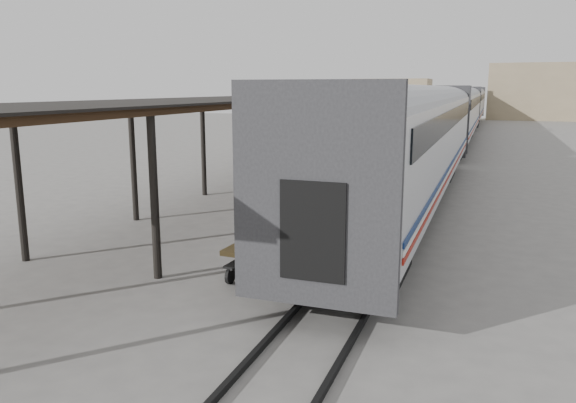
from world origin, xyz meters
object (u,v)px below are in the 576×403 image
(luggage_tug, at_px, (346,161))
(porter, at_px, (262,209))
(pedestrian, at_px, (292,170))
(baggage_cart, at_px, (267,249))

(luggage_tug, height_order, porter, porter)
(luggage_tug, xyz_separation_m, porter, (2.78, -18.86, 1.28))
(luggage_tug, height_order, pedestrian, pedestrian)
(luggage_tug, distance_m, porter, 19.11)
(porter, xyz_separation_m, pedestrian, (-3.65, 12.27, -0.97))
(baggage_cart, relative_size, porter, 1.30)
(pedestrian, bearing_deg, baggage_cart, 84.10)
(luggage_tug, xyz_separation_m, pedestrian, (-0.87, -6.59, 0.30))
(porter, bearing_deg, luggage_tug, 31.44)
(baggage_cart, bearing_deg, luggage_tug, 101.72)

